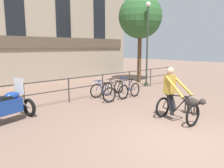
# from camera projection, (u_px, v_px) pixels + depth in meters

# --- Properties ---
(ground_plane) EXTENTS (60.00, 60.00, 0.00)m
(ground_plane) POSITION_uv_depth(u_px,v_px,m) (181.00, 140.00, 5.50)
(ground_plane) COLOR #846656
(canal_railing) EXTENTS (15.05, 0.05, 1.05)m
(canal_railing) POSITION_uv_depth(u_px,v_px,m) (69.00, 86.00, 9.12)
(canal_railing) COLOR #2D2B28
(canal_railing) RESTS_ON ground_plane
(building_facade) EXTENTS (18.00, 0.72, 8.87)m
(building_facade) POSITION_uv_depth(u_px,v_px,m) (13.00, 10.00, 12.66)
(building_facade) COLOR gray
(building_facade) RESTS_ON ground_plane
(cyclist_with_bike) EXTENTS (0.77, 1.22, 1.70)m
(cyclist_with_bike) POSITION_uv_depth(u_px,v_px,m) (174.00, 97.00, 6.86)
(cyclist_with_bike) COLOR black
(cyclist_with_bike) RESTS_ON ground_plane
(dog) EXTENTS (0.29, 0.95, 0.62)m
(dog) POSITION_uv_depth(u_px,v_px,m) (193.00, 103.00, 7.53)
(dog) COLOR #332D28
(dog) RESTS_ON ground_plane
(parked_motorcycle) EXTENTS (1.77, 0.99, 1.35)m
(parked_motorcycle) POSITION_uv_depth(u_px,v_px,m) (6.00, 105.00, 6.64)
(parked_motorcycle) COLOR black
(parked_motorcycle) RESTS_ON ground_plane
(parked_bicycle_near_lamp) EXTENTS (0.81, 1.19, 0.86)m
(parked_bicycle_near_lamp) POSITION_uv_depth(u_px,v_px,m) (103.00, 92.00, 9.59)
(parked_bicycle_near_lamp) COLOR black
(parked_bicycle_near_lamp) RESTS_ON ground_plane
(parked_bicycle_mid_left) EXTENTS (0.68, 1.12, 0.86)m
(parked_bicycle_mid_left) POSITION_uv_depth(u_px,v_px,m) (115.00, 90.00, 10.11)
(parked_bicycle_mid_left) COLOR black
(parked_bicycle_mid_left) RESTS_ON ground_plane
(parked_bicycle_mid_right) EXTENTS (0.71, 1.14, 0.86)m
(parked_bicycle_mid_right) POSITION_uv_depth(u_px,v_px,m) (127.00, 88.00, 10.63)
(parked_bicycle_mid_right) COLOR black
(parked_bicycle_mid_right) RESTS_ON ground_plane
(street_lamp) EXTENTS (0.28, 0.28, 4.84)m
(street_lamp) POSITION_uv_depth(u_px,v_px,m) (147.00, 40.00, 12.65)
(street_lamp) COLOR #2D382D
(street_lamp) RESTS_ON ground_plane
(tree_canalside_right) EXTENTS (2.80, 2.80, 5.65)m
(tree_canalside_right) POSITION_uv_depth(u_px,v_px,m) (140.00, 17.00, 14.04)
(tree_canalside_right) COLOR brown
(tree_canalside_right) RESTS_ON ground_plane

